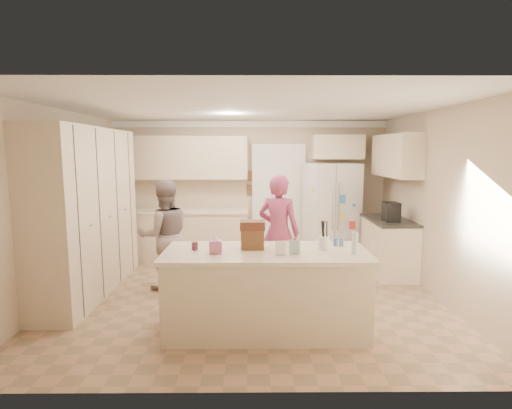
{
  "coord_description": "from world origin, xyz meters",
  "views": [
    {
      "loc": [
        0.05,
        -5.43,
        2.03
      ],
      "look_at": [
        0.1,
        0.35,
        1.25
      ],
      "focal_mm": 28.0,
      "sensor_mm": 36.0,
      "label": 1
    }
  ],
  "objects_px": {
    "island_base": "(266,293)",
    "teen_girl": "(279,232)",
    "tissue_box": "(216,247)",
    "utensil_crock": "(324,243)",
    "coffee_maker": "(391,212)",
    "dollhouse_body": "(253,239)",
    "refrigerator": "(331,212)",
    "teen_boy": "(165,235)"
  },
  "relations": [
    {
      "from": "island_base",
      "to": "teen_girl",
      "type": "bearing_deg",
      "value": 80.61
    },
    {
      "from": "tissue_box",
      "to": "utensil_crock",
      "type": "bearing_deg",
      "value": 7.13
    },
    {
      "from": "coffee_maker",
      "to": "dollhouse_body",
      "type": "relative_size",
      "value": 1.15
    },
    {
      "from": "tissue_box",
      "to": "teen_girl",
      "type": "distance_m",
      "value": 1.69
    },
    {
      "from": "coffee_maker",
      "to": "teen_girl",
      "type": "height_order",
      "value": "teen_girl"
    },
    {
      "from": "tissue_box",
      "to": "refrigerator",
      "type": "bearing_deg",
      "value": 58.99
    },
    {
      "from": "teen_boy",
      "to": "dollhouse_body",
      "type": "bearing_deg",
      "value": 112.76
    },
    {
      "from": "teen_girl",
      "to": "dollhouse_body",
      "type": "bearing_deg",
      "value": 95.28
    },
    {
      "from": "refrigerator",
      "to": "tissue_box",
      "type": "xyz_separation_m",
      "value": [
        -1.87,
        -3.11,
        0.1
      ]
    },
    {
      "from": "utensil_crock",
      "to": "teen_boy",
      "type": "xyz_separation_m",
      "value": [
        -2.09,
        1.35,
        -0.2
      ]
    },
    {
      "from": "coffee_maker",
      "to": "tissue_box",
      "type": "relative_size",
      "value": 2.14
    },
    {
      "from": "refrigerator",
      "to": "teen_boy",
      "type": "height_order",
      "value": "refrigerator"
    },
    {
      "from": "refrigerator",
      "to": "dollhouse_body",
      "type": "distance_m",
      "value": 3.26
    },
    {
      "from": "island_base",
      "to": "dollhouse_body",
      "type": "bearing_deg",
      "value": 146.31
    },
    {
      "from": "island_base",
      "to": "tissue_box",
      "type": "xyz_separation_m",
      "value": [
        -0.55,
        -0.1,
        0.56
      ]
    },
    {
      "from": "island_base",
      "to": "teen_girl",
      "type": "relative_size",
      "value": 1.3
    },
    {
      "from": "tissue_box",
      "to": "island_base",
      "type": "bearing_deg",
      "value": 10.3
    },
    {
      "from": "island_base",
      "to": "teen_girl",
      "type": "xyz_separation_m",
      "value": [
        0.23,
        1.39,
        0.41
      ]
    },
    {
      "from": "dollhouse_body",
      "to": "teen_boy",
      "type": "relative_size",
      "value": 0.16
    },
    {
      "from": "utensil_crock",
      "to": "dollhouse_body",
      "type": "height_order",
      "value": "dollhouse_body"
    },
    {
      "from": "coffee_maker",
      "to": "tissue_box",
      "type": "bearing_deg",
      "value": -142.43
    },
    {
      "from": "refrigerator",
      "to": "teen_boy",
      "type": "bearing_deg",
      "value": -161.72
    },
    {
      "from": "coffee_maker",
      "to": "teen_boy",
      "type": "relative_size",
      "value": 0.19
    },
    {
      "from": "dollhouse_body",
      "to": "teen_boy",
      "type": "bearing_deg",
      "value": 134.76
    },
    {
      "from": "island_base",
      "to": "dollhouse_body",
      "type": "height_order",
      "value": "dollhouse_body"
    },
    {
      "from": "dollhouse_body",
      "to": "island_base",
      "type": "bearing_deg",
      "value": -33.69
    },
    {
      "from": "coffee_maker",
      "to": "dollhouse_body",
      "type": "bearing_deg",
      "value": -140.71
    },
    {
      "from": "refrigerator",
      "to": "teen_girl",
      "type": "xyz_separation_m",
      "value": [
        -1.09,
        -1.62,
        -0.05
      ]
    },
    {
      "from": "refrigerator",
      "to": "tissue_box",
      "type": "relative_size",
      "value": 12.86
    },
    {
      "from": "island_base",
      "to": "teen_girl",
      "type": "height_order",
      "value": "teen_girl"
    },
    {
      "from": "refrigerator",
      "to": "utensil_crock",
      "type": "relative_size",
      "value": 12.0
    },
    {
      "from": "coffee_maker",
      "to": "tissue_box",
      "type": "distance_m",
      "value": 3.28
    },
    {
      "from": "island_base",
      "to": "refrigerator",
      "type": "bearing_deg",
      "value": 66.33
    },
    {
      "from": "island_base",
      "to": "teen_boy",
      "type": "bearing_deg",
      "value": 135.79
    },
    {
      "from": "island_base",
      "to": "teen_boy",
      "type": "distance_m",
      "value": 2.04
    },
    {
      "from": "refrigerator",
      "to": "teen_girl",
      "type": "distance_m",
      "value": 1.95
    },
    {
      "from": "island_base",
      "to": "coffee_maker",
      "type": "bearing_deg",
      "value": 42.83
    },
    {
      "from": "utensil_crock",
      "to": "teen_boy",
      "type": "bearing_deg",
      "value": 147.12
    },
    {
      "from": "utensil_crock",
      "to": "teen_girl",
      "type": "distance_m",
      "value": 1.41
    },
    {
      "from": "island_base",
      "to": "dollhouse_body",
      "type": "relative_size",
      "value": 8.46
    },
    {
      "from": "dollhouse_body",
      "to": "teen_boy",
      "type": "xyz_separation_m",
      "value": [
        -1.29,
        1.3,
        -0.23
      ]
    },
    {
      "from": "coffee_maker",
      "to": "utensil_crock",
      "type": "distance_m",
      "value": 2.32
    }
  ]
}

